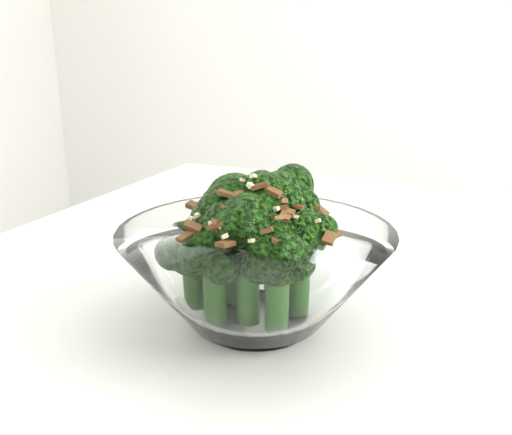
# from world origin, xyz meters

# --- Properties ---
(table) EXTENTS (1.31, 0.98, 0.75)m
(table) POSITION_xyz_m (-0.05, -0.09, 0.68)
(table) COLOR white
(table) RESTS_ON ground
(broccoli_dish) EXTENTS (0.24, 0.24, 0.14)m
(broccoli_dish) POSITION_xyz_m (-0.28, -0.24, 0.81)
(broccoli_dish) COLOR white
(broccoli_dish) RESTS_ON table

